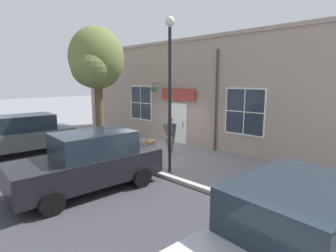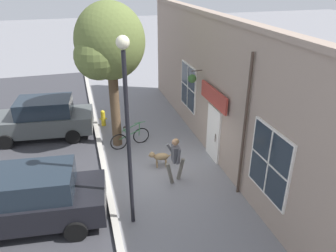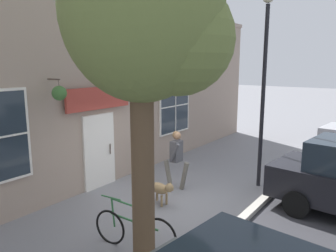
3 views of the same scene
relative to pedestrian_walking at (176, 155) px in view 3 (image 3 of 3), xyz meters
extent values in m
plane|color=gray|center=(0.31, -0.77, -0.99)|extent=(90.00, 90.00, 0.00)
cube|color=#B2ADA3|center=(2.31, -0.77, -0.93)|extent=(0.20, 28.00, 0.12)
cube|color=gray|center=(-2.04, -0.77, 1.59)|extent=(0.30, 18.00, 5.16)
cube|color=white|center=(-1.87, -1.13, 0.06)|extent=(0.10, 1.10, 2.10)
cube|color=#232D38|center=(-1.84, -1.13, 0.01)|extent=(0.03, 0.90, 1.90)
cylinder|color=#47382D|center=(-1.78, -0.78, 0.06)|extent=(0.03, 0.03, 0.30)
cube|color=#AD3D33|center=(-1.77, -1.13, 1.56)|extent=(0.08, 2.20, 0.60)
cylinder|color=#47382D|center=(-1.81, 1.16, 1.33)|extent=(0.09, 0.09, 4.65)
cylinder|color=#47382D|center=(-1.65, -2.61, 2.12)|extent=(0.44, 0.04, 0.04)
cylinder|color=#47382D|center=(-1.47, -2.61, 1.94)|extent=(0.01, 0.01, 0.34)
cone|color=#2D2823|center=(-1.47, -2.61, 1.72)|extent=(0.32, 0.32, 0.18)
sphere|color=#3D6B33|center=(-1.47, -2.61, 1.81)|extent=(0.34, 0.34, 0.34)
cube|color=white|center=(-1.87, 2.58, 0.96)|extent=(0.08, 1.82, 2.02)
cube|color=#232D38|center=(-1.84, 2.58, 0.96)|extent=(0.03, 1.70, 1.90)
cube|color=white|center=(-1.82, 2.58, 0.96)|extent=(0.04, 0.04, 1.90)
cube|color=white|center=(-1.82, 2.58, 0.96)|extent=(0.04, 1.70, 0.04)
cylinder|color=#6B665B|center=(0.21, 0.08, -0.59)|extent=(0.30, 0.13, 0.81)
cylinder|color=#6B665B|center=(-0.22, -0.08, -0.59)|extent=(0.30, 0.13, 0.81)
cube|color=#4C4C51|center=(0.00, 0.00, 0.10)|extent=(0.23, 0.34, 0.58)
sphere|color=#936B4C|center=(0.02, 0.00, 0.54)|extent=(0.22, 0.22, 0.22)
sphere|color=brown|center=(-0.01, 0.00, 0.56)|extent=(0.21, 0.21, 0.21)
cylinder|color=#4C4C51|center=(-0.04, 0.23, 0.11)|extent=(0.16, 0.09, 0.57)
cylinder|color=#4C4C51|center=(0.09, -0.23, 0.13)|extent=(0.33, 0.09, 0.52)
ellipsoid|color=#997A51|center=(0.21, -1.07, -0.59)|extent=(0.60, 0.37, 0.26)
cylinder|color=#997A51|center=(0.40, -1.00, -0.85)|extent=(0.06, 0.06, 0.29)
cylinder|color=#997A51|center=(0.37, -1.18, -0.85)|extent=(0.06, 0.06, 0.29)
cylinder|color=#997A51|center=(0.06, -0.96, -0.85)|extent=(0.06, 0.06, 0.29)
cylinder|color=#997A51|center=(0.03, -1.13, -0.85)|extent=(0.06, 0.06, 0.29)
sphere|color=#997A51|center=(0.56, -1.11, -0.49)|extent=(0.22, 0.22, 0.22)
cone|color=#997A51|center=(0.66, -1.13, -0.51)|extent=(0.11, 0.10, 0.09)
cone|color=#997A51|center=(0.55, -1.06, -0.39)|extent=(0.06, 0.06, 0.07)
cone|color=#997A51|center=(0.54, -1.16, -0.39)|extent=(0.06, 0.06, 0.07)
cylinder|color=#997A51|center=(-0.15, -1.02, -0.54)|extent=(0.21, 0.06, 0.14)
cylinder|color=brown|center=(1.55, -3.25, 0.69)|extent=(0.39, 0.39, 3.38)
ellipsoid|color=olive|center=(1.55, -3.25, 3.30)|extent=(2.61, 2.35, 2.87)
sphere|color=olive|center=(2.06, -2.98, 2.84)|extent=(1.75, 1.75, 1.75)
torus|color=black|center=(0.56, -3.10, -0.66)|extent=(0.70, 0.12, 0.70)
torus|color=black|center=(1.55, -2.79, -0.66)|extent=(0.70, 0.12, 0.70)
cylinder|color=#33723F|center=(1.06, -2.94, -0.46)|extent=(0.94, 0.33, 0.23)
cylinder|color=#33723F|center=(1.23, -2.89, -0.32)|extent=(0.25, 0.11, 0.47)
cylinder|color=#33723F|center=(1.01, -2.96, -0.14)|extent=(0.80, 0.28, 0.20)
cylinder|color=#33723F|center=(0.64, -3.08, -0.34)|extent=(0.09, 0.06, 0.58)
cylinder|color=#33723F|center=(0.60, -3.09, -0.04)|extent=(0.46, 0.08, 0.03)
ellipsoid|color=black|center=(1.23, -2.89, -0.06)|extent=(0.27, 0.17, 0.11)
cylinder|color=black|center=(3.38, 1.93, -0.68)|extent=(0.64, 0.24, 0.62)
cylinder|color=black|center=(3.20, 0.18, -0.68)|extent=(0.64, 0.24, 0.62)
cylinder|color=black|center=(1.78, 1.61, 1.51)|extent=(0.11, 0.11, 5.00)
camera|label=1|loc=(8.43, 7.78, 2.25)|focal=28.00mm
camera|label=2|loc=(2.84, 9.07, 5.65)|focal=35.00mm
camera|label=3|loc=(4.94, -7.20, 2.47)|focal=35.00mm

